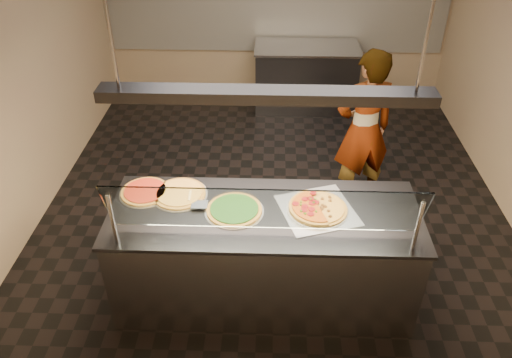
{
  "coord_description": "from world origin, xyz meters",
  "views": [
    {
      "loc": [
        -0.05,
        -4.3,
        3.41
      ],
      "look_at": [
        -0.17,
        -0.87,
        1.02
      ],
      "focal_mm": 35.0,
      "sensor_mm": 36.0,
      "label": 1
    }
  ],
  "objects_px": {
    "prep_table": "(306,77)",
    "worker": "(364,130)",
    "pizza_spinach": "(234,209)",
    "half_pizza_pepperoni": "(304,206)",
    "pizza_tomato": "(145,191)",
    "pizza_spatula": "(194,199)",
    "perforated_tray": "(317,209)",
    "serving_counter": "(264,255)",
    "heat_lamp_housing": "(266,95)",
    "pizza_cheese": "(180,193)",
    "half_pizza_sausage": "(331,207)",
    "sneeze_guard": "(264,210)"
  },
  "relations": [
    {
      "from": "pizza_spatula",
      "to": "pizza_tomato",
      "type": "bearing_deg",
      "value": 165.57
    },
    {
      "from": "pizza_spinach",
      "to": "worker",
      "type": "bearing_deg",
      "value": 49.5
    },
    {
      "from": "sneeze_guard",
      "to": "pizza_spinach",
      "type": "relative_size",
      "value": 4.76
    },
    {
      "from": "serving_counter",
      "to": "prep_table",
      "type": "height_order",
      "value": "same"
    },
    {
      "from": "half_pizza_sausage",
      "to": "sneeze_guard",
      "type": "bearing_deg",
      "value": -143.63
    },
    {
      "from": "half_pizza_pepperoni",
      "to": "prep_table",
      "type": "xyz_separation_m",
      "value": [
        0.22,
        3.71,
        -0.5
      ]
    },
    {
      "from": "half_pizza_pepperoni",
      "to": "pizza_tomato",
      "type": "height_order",
      "value": "half_pizza_pepperoni"
    },
    {
      "from": "perforated_tray",
      "to": "pizza_cheese",
      "type": "height_order",
      "value": "pizza_cheese"
    },
    {
      "from": "half_pizza_sausage",
      "to": "pizza_cheese",
      "type": "xyz_separation_m",
      "value": [
        -1.24,
        0.16,
        -0.01
      ]
    },
    {
      "from": "pizza_cheese",
      "to": "heat_lamp_housing",
      "type": "distance_m",
      "value": 1.25
    },
    {
      "from": "pizza_cheese",
      "to": "half_pizza_pepperoni",
      "type": "bearing_deg",
      "value": -9.15
    },
    {
      "from": "perforated_tray",
      "to": "pizza_tomato",
      "type": "relative_size",
      "value": 1.64
    },
    {
      "from": "worker",
      "to": "pizza_spinach",
      "type": "bearing_deg",
      "value": 30.89
    },
    {
      "from": "prep_table",
      "to": "sneeze_guard",
      "type": "bearing_deg",
      "value": -97.32
    },
    {
      "from": "sneeze_guard",
      "to": "heat_lamp_housing",
      "type": "relative_size",
      "value": 0.98
    },
    {
      "from": "perforated_tray",
      "to": "pizza_cheese",
      "type": "relative_size",
      "value": 1.51
    },
    {
      "from": "serving_counter",
      "to": "heat_lamp_housing",
      "type": "xyz_separation_m",
      "value": [
        0.0,
        0.0,
        1.48
      ]
    },
    {
      "from": "perforated_tray",
      "to": "pizza_cheese",
      "type": "distance_m",
      "value": 1.15
    },
    {
      "from": "perforated_tray",
      "to": "half_pizza_sausage",
      "type": "xyz_separation_m",
      "value": [
        0.11,
        0.0,
        0.02
      ]
    },
    {
      "from": "pizza_tomato",
      "to": "heat_lamp_housing",
      "type": "xyz_separation_m",
      "value": [
        1.01,
        -0.23,
        1.01
      ]
    },
    {
      "from": "pizza_spinach",
      "to": "pizza_cheese",
      "type": "distance_m",
      "value": 0.51
    },
    {
      "from": "perforated_tray",
      "to": "half_pizza_pepperoni",
      "type": "bearing_deg",
      "value": 179.72
    },
    {
      "from": "perforated_tray",
      "to": "pizza_spinach",
      "type": "distance_m",
      "value": 0.66
    },
    {
      "from": "sneeze_guard",
      "to": "half_pizza_sausage",
      "type": "xyz_separation_m",
      "value": [
        0.53,
        0.39,
        -0.27
      ]
    },
    {
      "from": "sneeze_guard",
      "to": "heat_lamp_housing",
      "type": "distance_m",
      "value": 0.8
    },
    {
      "from": "pizza_cheese",
      "to": "heat_lamp_housing",
      "type": "relative_size",
      "value": 0.2
    },
    {
      "from": "half_pizza_pepperoni",
      "to": "heat_lamp_housing",
      "type": "bearing_deg",
      "value": -171.26
    },
    {
      "from": "prep_table",
      "to": "pizza_spatula",
      "type": "bearing_deg",
      "value": -106.94
    },
    {
      "from": "perforated_tray",
      "to": "half_pizza_sausage",
      "type": "relative_size",
      "value": 1.38
    },
    {
      "from": "half_pizza_sausage",
      "to": "pizza_cheese",
      "type": "distance_m",
      "value": 1.25
    },
    {
      "from": "pizza_cheese",
      "to": "worker",
      "type": "distance_m",
      "value": 2.12
    },
    {
      "from": "pizza_cheese",
      "to": "half_pizza_sausage",
      "type": "bearing_deg",
      "value": -7.53
    },
    {
      "from": "half_pizza_pepperoni",
      "to": "prep_table",
      "type": "relative_size",
      "value": 0.34
    },
    {
      "from": "pizza_spatula",
      "to": "prep_table",
      "type": "relative_size",
      "value": 0.16
    },
    {
      "from": "half_pizza_pepperoni",
      "to": "worker",
      "type": "xyz_separation_m",
      "value": [
        0.69,
        1.42,
        -0.09
      ]
    },
    {
      "from": "half_pizza_sausage",
      "to": "pizza_tomato",
      "type": "relative_size",
      "value": 1.19
    },
    {
      "from": "prep_table",
      "to": "worker",
      "type": "distance_m",
      "value": 2.38
    },
    {
      "from": "perforated_tray",
      "to": "half_pizza_pepperoni",
      "type": "distance_m",
      "value": 0.11
    },
    {
      "from": "pizza_spinach",
      "to": "worker",
      "type": "xyz_separation_m",
      "value": [
        1.24,
        1.45,
        -0.07
      ]
    },
    {
      "from": "half_pizza_sausage",
      "to": "worker",
      "type": "bearing_deg",
      "value": 71.81
    },
    {
      "from": "serving_counter",
      "to": "heat_lamp_housing",
      "type": "height_order",
      "value": "heat_lamp_housing"
    },
    {
      "from": "half_pizza_pepperoni",
      "to": "pizza_spatula",
      "type": "bearing_deg",
      "value": 175.27
    },
    {
      "from": "serving_counter",
      "to": "pizza_spatula",
      "type": "height_order",
      "value": "pizza_spatula"
    },
    {
      "from": "pizza_tomato",
      "to": "worker",
      "type": "height_order",
      "value": "worker"
    },
    {
      "from": "serving_counter",
      "to": "half_pizza_sausage",
      "type": "height_order",
      "value": "half_pizza_sausage"
    },
    {
      "from": "worker",
      "to": "heat_lamp_housing",
      "type": "relative_size",
      "value": 0.76
    },
    {
      "from": "half_pizza_pepperoni",
      "to": "pizza_spatula",
      "type": "relative_size",
      "value": 2.17
    },
    {
      "from": "sneeze_guard",
      "to": "serving_counter",
      "type": "bearing_deg",
      "value": 90.0
    },
    {
      "from": "pizza_spatula",
      "to": "perforated_tray",
      "type": "bearing_deg",
      "value": -4.24
    },
    {
      "from": "half_pizza_pepperoni",
      "to": "pizza_cheese",
      "type": "height_order",
      "value": "half_pizza_pepperoni"
    }
  ]
}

